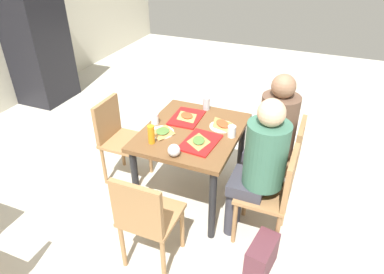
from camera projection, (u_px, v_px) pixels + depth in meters
ground_plane at (192, 195)px, 3.40m from camera, size 10.00×10.00×0.02m
main_table at (192, 140)px, 3.06m from camera, size 0.98×0.83×0.74m
chair_near_left at (274, 190)px, 2.67m from camera, size 0.40×0.40×0.86m
chair_near_right at (285, 157)px, 3.06m from camera, size 0.40×0.40×0.86m
chair_far_side at (117, 135)px, 3.38m from camera, size 0.40×0.40×0.86m
chair_left_end at (145, 216)px, 2.44m from camera, size 0.40×0.40×0.86m
person_in_red at (260, 161)px, 2.59m from camera, size 0.32×0.42×1.27m
person_in_brown_jacket at (273, 130)px, 2.97m from camera, size 0.32×0.42×1.27m
tray_red_near at (200, 142)px, 2.81m from camera, size 0.38×0.29×0.02m
tray_red_far at (187, 118)px, 3.17m from camera, size 0.37×0.27×0.02m
paper_plate_center at (161, 132)px, 2.95m from camera, size 0.22×0.22×0.01m
paper_plate_near_edge at (222, 127)px, 3.04m from camera, size 0.22×0.22×0.01m
pizza_slice_a at (199, 141)px, 2.80m from camera, size 0.24×0.20×0.02m
pizza_slice_b at (187, 116)px, 3.16m from camera, size 0.24×0.24×0.02m
pizza_slice_c at (163, 132)px, 2.94m from camera, size 0.22×0.20×0.02m
pizza_slice_d at (222, 124)px, 3.05m from camera, size 0.27×0.26×0.02m
plastic_cup_a at (155, 119)px, 3.07m from camera, size 0.07×0.07×0.10m
plastic_cup_b at (232, 131)px, 2.88m from camera, size 0.07×0.07×0.10m
soda_can at (206, 104)px, 3.30m from camera, size 0.07×0.07×0.12m
condiment_bottle at (151, 134)px, 2.78m from camera, size 0.06×0.06×0.16m
foil_bundle at (174, 150)px, 2.64m from camera, size 0.10×0.10×0.10m
handbag at (262, 256)px, 2.59m from camera, size 0.34×0.21×0.28m
drink_fridge at (36, 36)px, 4.77m from camera, size 0.70×0.60×1.90m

